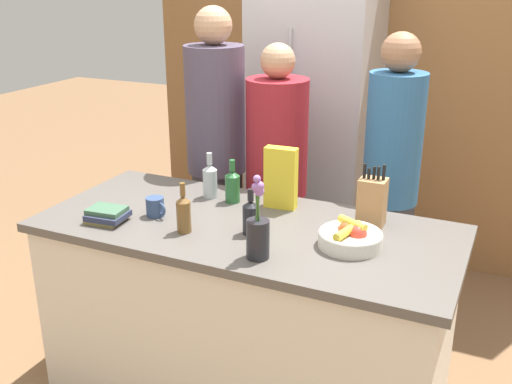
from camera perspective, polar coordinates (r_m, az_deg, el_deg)
The scene contains 16 objects.
kitchen_island at distance 2.88m, azimuth -0.89°, elevation -11.22°, with size 1.88×0.84×0.89m.
back_wall_wood at distance 4.23m, azimuth 10.02°, elevation 11.20°, with size 3.08×0.12×2.60m.
refrigerator at distance 4.01m, azimuth 5.53°, elevation 6.39°, with size 0.76×0.62×1.98m.
fruit_bowl at distance 2.48m, azimuth 9.00°, elevation -4.21°, with size 0.26×0.26×0.11m.
knife_block at distance 2.68m, azimuth 10.99°, elevation -0.88°, with size 0.12×0.10×0.28m.
flower_vase at distance 2.33m, azimuth 0.18°, elevation -3.74°, with size 0.09×0.09×0.34m.
cereal_box at distance 2.82m, azimuth 2.37°, elevation 1.35°, with size 0.16×0.07×0.30m.
coffee_mug at distance 2.79m, azimuth -9.55°, elevation -1.41°, with size 0.12×0.08×0.09m.
book_stack at distance 2.78m, azimuth -13.99°, elevation -2.13°, with size 0.19×0.17×0.06m.
bottle_oil at distance 2.91m, azimuth -2.26°, elevation 0.63°, with size 0.07×0.07×0.21m.
bottle_vinegar at distance 2.58m, azimuth -6.91°, elevation -1.98°, with size 0.06×0.06×0.22m.
bottle_wine at distance 2.97m, azimuth -4.40°, elevation 1.17°, with size 0.07×0.07×0.23m.
bottle_water at distance 2.55m, azimuth -0.51°, elevation -2.32°, with size 0.07×0.07×0.20m.
person_at_sink at distance 3.45m, azimuth -3.83°, elevation 4.44°, with size 0.34×0.34×1.78m.
person_in_blue at distance 3.34m, azimuth 1.96°, elevation 1.95°, with size 0.34×0.34×1.60m.
person_in_red_tee at distance 3.18m, azimuth 12.73°, elevation 1.68°, with size 0.29×0.29×1.68m.
Camera 1 is at (1.06, -2.21, 1.95)m, focal length 42.00 mm.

